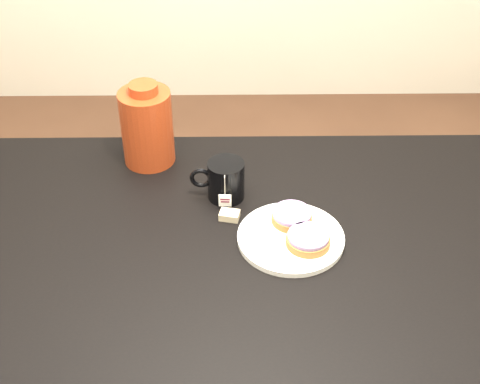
# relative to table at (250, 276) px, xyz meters

# --- Properties ---
(table) EXTENTS (1.40, 0.90, 0.75)m
(table) POSITION_rel_table_xyz_m (0.00, 0.00, 0.00)
(table) COLOR black
(table) RESTS_ON ground_plane
(plate) EXTENTS (0.24, 0.24, 0.02)m
(plate) POSITION_rel_table_xyz_m (0.09, 0.03, 0.09)
(plate) COLOR white
(plate) RESTS_ON table
(bagel_back) EXTENTS (0.12, 0.12, 0.03)m
(bagel_back) POSITION_rel_table_xyz_m (0.10, 0.08, 0.11)
(bagel_back) COLOR brown
(bagel_back) RESTS_ON plate
(bagel_front) EXTENTS (0.11, 0.11, 0.03)m
(bagel_front) POSITION_rel_table_xyz_m (0.13, 0.00, 0.11)
(bagel_front) COLOR brown
(bagel_front) RESTS_ON plate
(mug) EXTENTS (0.13, 0.10, 0.10)m
(mug) POSITION_rel_table_xyz_m (-0.06, 0.19, 0.13)
(mug) COLOR black
(mug) RESTS_ON table
(teabag_pouch) EXTENTS (0.05, 0.04, 0.02)m
(teabag_pouch) POSITION_rel_table_xyz_m (-0.05, 0.10, 0.09)
(teabag_pouch) COLOR #C6B793
(teabag_pouch) RESTS_ON table
(bagel_package) EXTENTS (0.14, 0.14, 0.22)m
(bagel_package) POSITION_rel_table_xyz_m (-0.25, 0.34, 0.19)
(bagel_package) COLOR maroon
(bagel_package) RESTS_ON table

